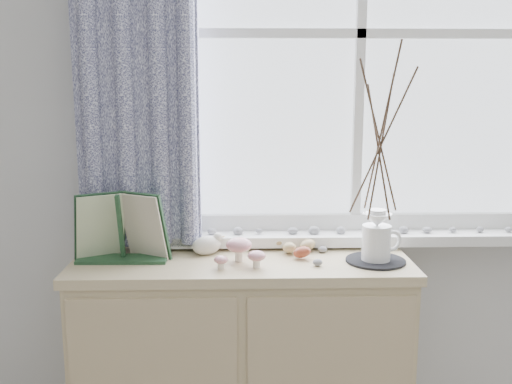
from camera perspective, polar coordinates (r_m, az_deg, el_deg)
The scene contains 8 objects.
sideboard at distance 2.22m, azimuth -1.39°, elevation -17.19°, with size 1.20×0.45×0.85m.
botanical_book at distance 2.02m, azimuth -13.49°, elevation -3.52°, with size 0.36×0.13×0.25m, color #1E3F25, non-canonical shape.
toadstool_cluster at distance 1.98m, azimuth -1.52°, elevation -5.80°, with size 0.18×0.15×0.09m.
wooden_eggs at distance 2.11m, azimuth 3.81°, elevation -5.48°, with size 0.16×0.17×0.06m.
songbird_figurine at distance 2.10m, azimuth -4.97°, elevation -5.23°, with size 0.15×0.07×0.08m, color white, non-canonical shape.
crocheted_doily at distance 2.06m, azimuth 11.87°, elevation -6.73°, with size 0.21×0.21×0.01m, color black.
twig_pitcher at distance 1.97m, azimuth 12.34°, elevation 5.34°, with size 0.35×0.35×0.76m.
sideboard_pebbles at distance 2.05m, azimuth 8.38°, elevation -6.48°, with size 0.25×0.19×0.02m.
Camera 1 is at (-0.15, -0.21, 1.46)m, focal length 40.00 mm.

